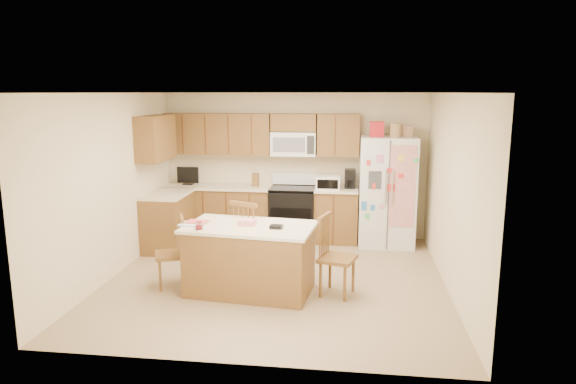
# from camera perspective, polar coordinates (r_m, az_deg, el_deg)

# --- Properties ---
(ground) EXTENTS (4.50, 4.50, 0.00)m
(ground) POSITION_cam_1_polar(r_m,az_deg,el_deg) (7.10, -1.31, -9.65)
(ground) COLOR #9F7D62
(ground) RESTS_ON ground
(room_shell) EXTENTS (4.60, 4.60, 2.52)m
(room_shell) POSITION_cam_1_polar(r_m,az_deg,el_deg) (6.72, -1.36, 1.91)
(room_shell) COLOR beige
(room_shell) RESTS_ON ground
(cabinetry) EXTENTS (3.36, 1.56, 2.15)m
(cabinetry) POSITION_cam_1_polar(r_m,az_deg,el_deg) (8.73, -5.97, 0.47)
(cabinetry) COLOR brown
(cabinetry) RESTS_ON ground
(stove) EXTENTS (0.76, 0.65, 1.13)m
(stove) POSITION_cam_1_polar(r_m,az_deg,el_deg) (8.80, 0.55, -2.32)
(stove) COLOR black
(stove) RESTS_ON ground
(refrigerator) EXTENTS (0.90, 0.79, 2.04)m
(refrigerator) POSITION_cam_1_polar(r_m,az_deg,el_deg) (8.60, 10.95, 0.22)
(refrigerator) COLOR white
(refrigerator) RESTS_ON ground
(island) EXTENTS (1.73, 1.10, 0.96)m
(island) POSITION_cam_1_polar(r_m,az_deg,el_deg) (6.55, -4.24, -7.37)
(island) COLOR brown
(island) RESTS_ON ground
(windsor_chair_left) EXTENTS (0.51, 0.52, 0.94)m
(windsor_chair_left) POSITION_cam_1_polar(r_m,az_deg,el_deg) (6.88, -12.73, -6.72)
(windsor_chair_left) COLOR brown
(windsor_chair_left) RESTS_ON ground
(windsor_chair_back) EXTENTS (0.60, 0.59, 1.07)m
(windsor_chair_back) POSITION_cam_1_polar(r_m,az_deg,el_deg) (7.11, -4.17, -5.34)
(windsor_chair_back) COLOR brown
(windsor_chair_back) RESTS_ON ground
(windsor_chair_right) EXTENTS (0.52, 0.54, 1.02)m
(windsor_chair_right) POSITION_cam_1_polar(r_m,az_deg,el_deg) (6.47, 5.29, -7.26)
(windsor_chair_right) COLOR brown
(windsor_chair_right) RESTS_ON ground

